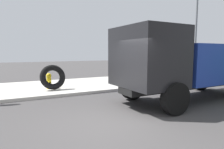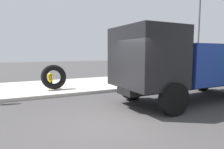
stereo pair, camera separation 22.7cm
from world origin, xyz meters
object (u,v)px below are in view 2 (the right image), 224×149
object	(u,v)px
fire_hydrant	(50,80)
loose_tire	(54,77)
street_light_pole	(199,30)
dump_truck_blue	(190,63)

from	to	relation	value
fire_hydrant	loose_tire	world-z (taller)	loose_tire
loose_tire	street_light_pole	size ratio (longest dim) A/B	0.19
fire_hydrant	street_light_pole	bearing A→B (deg)	-7.03
dump_truck_blue	loose_tire	bearing A→B (deg)	139.51
loose_tire	street_light_pole	xyz separation A→B (m)	(9.42, -0.77, 2.75)
loose_tire	fire_hydrant	bearing A→B (deg)	107.13
loose_tire	dump_truck_blue	bearing A→B (deg)	-40.49
fire_hydrant	street_light_pole	xyz separation A→B (m)	(9.55, -1.18, 2.97)
fire_hydrant	dump_truck_blue	bearing A→B (deg)	-42.39
loose_tire	street_light_pole	bearing A→B (deg)	-4.66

